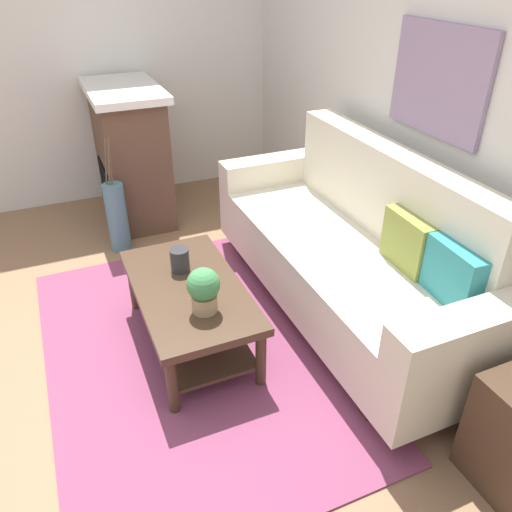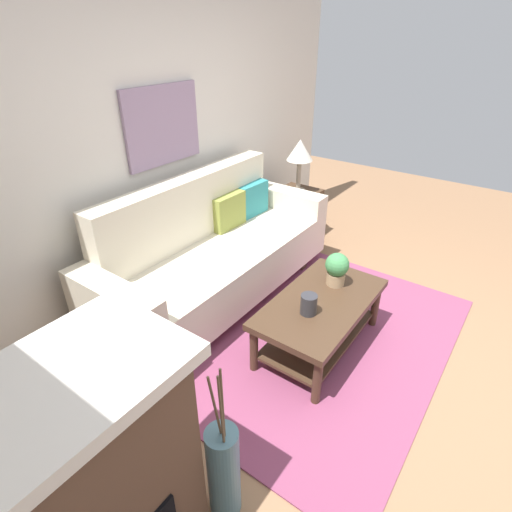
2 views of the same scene
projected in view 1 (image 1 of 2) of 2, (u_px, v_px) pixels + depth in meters
ground_plane at (107, 376)px, 2.91m from camera, size 9.08×9.08×0.00m
wall_back at (448, 102)px, 2.94m from camera, size 5.08×0.10×2.70m
wall_left at (100, 50)px, 4.43m from camera, size 0.10×5.11×2.70m
area_rug at (190, 352)px, 3.08m from camera, size 2.45×1.65×0.01m
couch at (351, 253)px, 3.26m from camera, size 2.34×0.84×1.08m
throw_pillow_olive at (409, 241)px, 2.88m from camera, size 0.36×0.13×0.32m
throw_pillow_teal at (454, 274)px, 2.59m from camera, size 0.37×0.14×0.32m
coffee_table at (190, 302)px, 3.00m from camera, size 1.10×0.60×0.43m
tabletop_vase at (180, 260)px, 3.04m from camera, size 0.12×0.12×0.15m
potted_plant_tabletop at (204, 289)px, 2.67m from camera, size 0.18×0.18×0.26m
fireplace at (131, 154)px, 4.37m from camera, size 1.02×0.58×1.16m
floor_vase at (117, 218)px, 4.00m from camera, size 0.16×0.16×0.57m
floor_vase_branch_a at (109, 163)px, 3.74m from camera, size 0.05×0.05×0.36m
floor_vase_branch_b at (110, 162)px, 3.77m from camera, size 0.04×0.04×0.36m
floor_vase_branch_c at (106, 162)px, 3.76m from camera, size 0.04×0.05×0.36m
framed_painting at (438, 81)px, 2.87m from camera, size 0.76×0.03×0.61m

